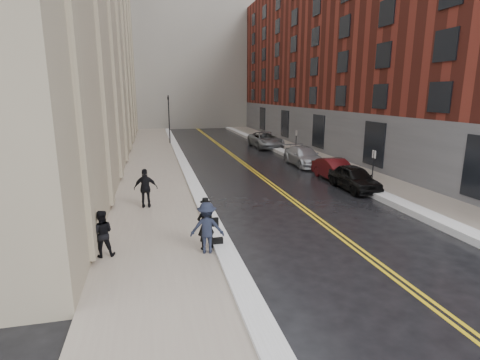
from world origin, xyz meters
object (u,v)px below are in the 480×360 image
pedestrian_c (146,188)px  car_silver_near (304,156)px  pedestrian_a (102,234)px  car_black (354,178)px  car_silver_far (266,140)px  car_maroon (335,170)px  pedestrian_main (206,226)px  pedestrian_b (207,228)px

pedestrian_c → car_silver_near: bearing=-140.9°
pedestrian_a → pedestrian_c: 5.44m
car_black → car_silver_far: (0.10, 17.62, 0.09)m
car_maroon → pedestrian_a: pedestrian_a is taller
pedestrian_main → pedestrian_b: bearing=75.3°
car_maroon → pedestrian_c: bearing=-164.2°
car_black → pedestrian_b: pedestrian_b is taller
pedestrian_main → car_silver_far: bearing=-126.2°
pedestrian_a → pedestrian_b: bearing=168.6°
car_black → car_silver_far: 17.62m
car_silver_near → car_silver_far: size_ratio=0.86×
car_maroon → pedestrian_a: size_ratio=2.58×
car_silver_far → pedestrian_a: pedestrian_a is taller
car_silver_near → car_silver_far: (0.00, 9.95, 0.08)m
car_black → pedestrian_c: 11.63m
car_black → car_silver_far: bearing=90.4°
car_black → car_silver_near: car_silver_near is taller
car_black → car_silver_near: 7.66m
car_maroon → pedestrian_a: 15.85m
pedestrian_a → car_black: bearing=-156.3°
car_silver_near → pedestrian_c: pedestrian_c is taller
car_silver_near → pedestrian_main: size_ratio=2.87×
car_black → car_silver_near: size_ratio=0.84×
car_silver_far → pedestrian_b: size_ratio=3.20×
pedestrian_main → pedestrian_c: 5.83m
car_black → car_maroon: (0.10, 2.51, -0.02)m
pedestrian_main → pedestrian_b: (0.00, -0.30, 0.03)m
car_maroon → car_black: bearing=-94.6°
car_silver_far → pedestrian_c: pedestrian_c is taller
pedestrian_main → pedestrian_a: (-3.40, 0.19, -0.06)m
pedestrian_a → pedestrian_b: (3.40, -0.49, 0.09)m
car_maroon → pedestrian_main: pedestrian_main is taller
car_silver_far → pedestrian_b: (-9.60, -24.66, 0.25)m
car_silver_near → pedestrian_a: 19.27m
car_black → pedestrian_b: bearing=-142.7°
car_black → pedestrian_a: size_ratio=2.59×
car_silver_far → pedestrian_main: (-9.60, -24.36, 0.21)m
car_silver_near → pedestrian_a: pedestrian_a is taller
car_maroon → pedestrian_main: 13.34m
car_black → pedestrian_c: (-11.55, -1.28, 0.38)m
pedestrian_main → car_maroon: bearing=-150.7°
car_black → car_maroon: bearing=88.4°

